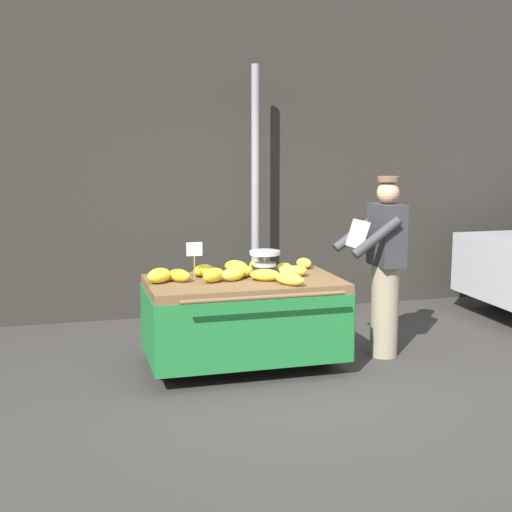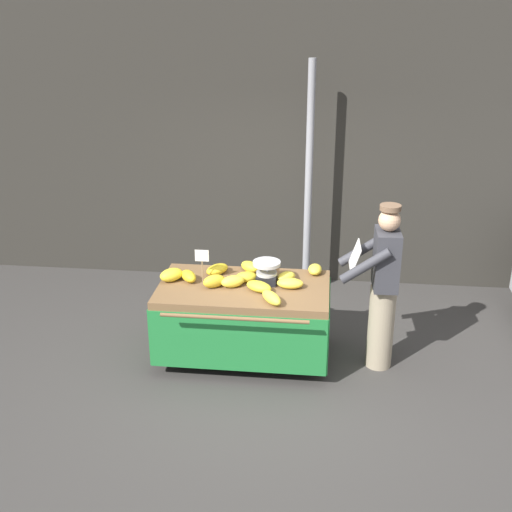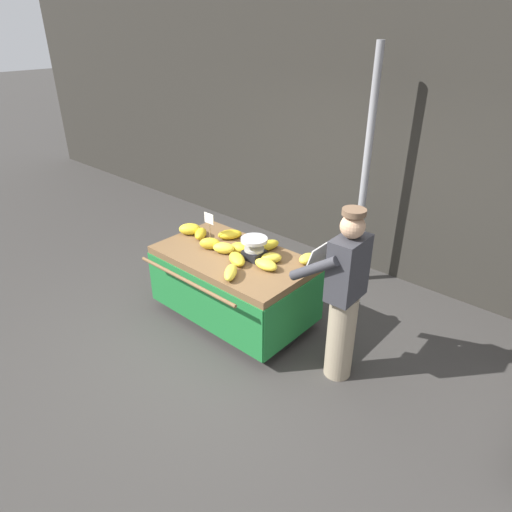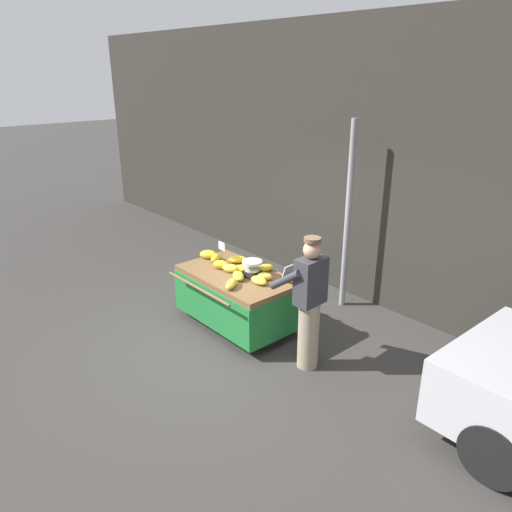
{
  "view_description": "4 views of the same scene",
  "coord_description": "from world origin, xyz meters",
  "px_view_note": "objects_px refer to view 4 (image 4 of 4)",
  "views": [
    {
      "loc": [
        -1.83,
        -5.43,
        2.01
      ],
      "look_at": [
        -0.18,
        0.55,
        1.0
      ],
      "focal_mm": 48.65,
      "sensor_mm": 36.0,
      "label": 1
    },
    {
      "loc": [
        0.46,
        -5.42,
        3.53
      ],
      "look_at": [
        -0.21,
        0.5,
        1.12
      ],
      "focal_mm": 45.43,
      "sensor_mm": 36.0,
      "label": 2
    },
    {
      "loc": [
        2.72,
        -2.63,
        3.08
      ],
      "look_at": [
        0.07,
        0.35,
        0.98
      ],
      "focal_mm": 31.79,
      "sensor_mm": 36.0,
      "label": 3
    },
    {
      "loc": [
        4.6,
        -3.53,
        3.53
      ],
      "look_at": [
        0.11,
        0.4,
        1.22
      ],
      "focal_mm": 34.27,
      "sensor_mm": 36.0,
      "label": 4
    }
  ],
  "objects_px": {
    "banana_bunch_7": "(264,276)",
    "banana_bunch_0": "(221,265)",
    "banana_bunch_9": "(216,258)",
    "banana_bunch_12": "(243,269)",
    "banana_bunch_10": "(230,268)",
    "banana_bunch_3": "(238,260)",
    "banana_bunch_11": "(257,264)",
    "weighing_scale": "(252,269)",
    "price_sign": "(222,248)",
    "banana_bunch_1": "(292,278)",
    "street_pole": "(348,218)",
    "banana_cart": "(237,288)",
    "banana_bunch_2": "(259,280)",
    "banana_bunch_6": "(238,276)",
    "banana_bunch_4": "(208,254)",
    "banana_bunch_5": "(231,284)",
    "banana_bunch_8": "(265,268)",
    "vendor_person": "(309,303)"
  },
  "relations": [
    {
      "from": "banana_bunch_7",
      "to": "banana_bunch_0",
      "type": "bearing_deg",
      "value": -163.62
    },
    {
      "from": "banana_bunch_9",
      "to": "banana_bunch_12",
      "type": "distance_m",
      "value": 0.59
    },
    {
      "from": "banana_bunch_10",
      "to": "banana_bunch_0",
      "type": "bearing_deg",
      "value": -171.37
    },
    {
      "from": "banana_bunch_3",
      "to": "banana_bunch_11",
      "type": "bearing_deg",
      "value": 15.67
    },
    {
      "from": "weighing_scale",
      "to": "banana_bunch_12",
      "type": "xyz_separation_m",
      "value": [
        -0.21,
        0.01,
        -0.07
      ]
    },
    {
      "from": "banana_bunch_9",
      "to": "banana_bunch_10",
      "type": "xyz_separation_m",
      "value": [
        0.47,
        -0.09,
        0.0
      ]
    },
    {
      "from": "weighing_scale",
      "to": "price_sign",
      "type": "height_order",
      "value": "price_sign"
    },
    {
      "from": "banana_bunch_10",
      "to": "banana_bunch_12",
      "type": "distance_m",
      "value": 0.18
    },
    {
      "from": "banana_bunch_0",
      "to": "banana_bunch_1",
      "type": "xyz_separation_m",
      "value": [
        0.99,
        0.45,
        -0.01
      ]
    },
    {
      "from": "banana_bunch_11",
      "to": "street_pole",
      "type": "bearing_deg",
      "value": 67.28
    },
    {
      "from": "weighing_scale",
      "to": "banana_bunch_10",
      "type": "height_order",
      "value": "weighing_scale"
    },
    {
      "from": "banana_cart",
      "to": "banana_bunch_11",
      "type": "bearing_deg",
      "value": 87.1
    },
    {
      "from": "banana_cart",
      "to": "banana_bunch_2",
      "type": "height_order",
      "value": "banana_bunch_2"
    },
    {
      "from": "weighing_scale",
      "to": "banana_bunch_0",
      "type": "distance_m",
      "value": 0.54
    },
    {
      "from": "banana_bunch_3",
      "to": "banana_bunch_6",
      "type": "xyz_separation_m",
      "value": [
        0.48,
        -0.38,
        0.0
      ]
    },
    {
      "from": "banana_bunch_4",
      "to": "banana_bunch_5",
      "type": "height_order",
      "value": "banana_bunch_4"
    },
    {
      "from": "banana_bunch_2",
      "to": "banana_bunch_8",
      "type": "bearing_deg",
      "value": 127.82
    },
    {
      "from": "street_pole",
      "to": "banana_bunch_0",
      "type": "bearing_deg",
      "value": -116.21
    },
    {
      "from": "banana_bunch_6",
      "to": "vendor_person",
      "type": "distance_m",
      "value": 1.21
    },
    {
      "from": "price_sign",
      "to": "banana_bunch_11",
      "type": "height_order",
      "value": "price_sign"
    },
    {
      "from": "weighing_scale",
      "to": "banana_bunch_5",
      "type": "relative_size",
      "value": 0.95
    },
    {
      "from": "banana_bunch_2",
      "to": "banana_bunch_7",
      "type": "relative_size",
      "value": 1.24
    },
    {
      "from": "banana_bunch_1",
      "to": "banana_bunch_10",
      "type": "bearing_deg",
      "value": -152.56
    },
    {
      "from": "banana_bunch_2",
      "to": "vendor_person",
      "type": "bearing_deg",
      "value": 0.27
    },
    {
      "from": "price_sign",
      "to": "banana_bunch_2",
      "type": "bearing_deg",
      "value": -4.25
    },
    {
      "from": "banana_cart",
      "to": "banana_bunch_4",
      "type": "relative_size",
      "value": 6.83
    },
    {
      "from": "banana_bunch_1",
      "to": "price_sign",
      "type": "bearing_deg",
      "value": -164.37
    },
    {
      "from": "banana_bunch_0",
      "to": "banana_bunch_7",
      "type": "relative_size",
      "value": 1.11
    },
    {
      "from": "banana_bunch_6",
      "to": "banana_bunch_0",
      "type": "bearing_deg",
      "value": 173.72
    },
    {
      "from": "weighing_scale",
      "to": "banana_bunch_7",
      "type": "distance_m",
      "value": 0.21
    },
    {
      "from": "banana_bunch_2",
      "to": "banana_bunch_7",
      "type": "xyz_separation_m",
      "value": [
        -0.05,
        0.14,
        0.0
      ]
    },
    {
      "from": "weighing_scale",
      "to": "banana_bunch_6",
      "type": "distance_m",
      "value": 0.22
    },
    {
      "from": "street_pole",
      "to": "banana_bunch_11",
      "type": "xyz_separation_m",
      "value": [
        -0.55,
        -1.31,
        -0.56
      ]
    },
    {
      "from": "banana_bunch_6",
      "to": "banana_bunch_8",
      "type": "distance_m",
      "value": 0.45
    },
    {
      "from": "banana_bunch_8",
      "to": "vendor_person",
      "type": "height_order",
      "value": "vendor_person"
    },
    {
      "from": "banana_bunch_9",
      "to": "vendor_person",
      "type": "xyz_separation_m",
      "value": [
        1.94,
        -0.05,
        -0.0
      ]
    },
    {
      "from": "banana_bunch_8",
      "to": "banana_bunch_10",
      "type": "bearing_deg",
      "value": -129.31
    },
    {
      "from": "banana_bunch_5",
      "to": "vendor_person",
      "type": "distance_m",
      "value": 1.11
    },
    {
      "from": "banana_bunch_0",
      "to": "banana_bunch_12",
      "type": "height_order",
      "value": "banana_bunch_0"
    },
    {
      "from": "banana_bunch_5",
      "to": "banana_bunch_8",
      "type": "height_order",
      "value": "banana_bunch_8"
    },
    {
      "from": "banana_bunch_0",
      "to": "banana_bunch_8",
      "type": "xyz_separation_m",
      "value": [
        0.49,
        0.4,
        -0.01
      ]
    },
    {
      "from": "banana_bunch_1",
      "to": "banana_bunch_10",
      "type": "distance_m",
      "value": 0.91
    },
    {
      "from": "banana_cart",
      "to": "banana_bunch_11",
      "type": "distance_m",
      "value": 0.46
    },
    {
      "from": "banana_bunch_2",
      "to": "banana_bunch_4",
      "type": "bearing_deg",
      "value": 177.99
    },
    {
      "from": "banana_bunch_5",
      "to": "banana_bunch_12",
      "type": "height_order",
      "value": "same"
    },
    {
      "from": "banana_bunch_3",
      "to": "banana_bunch_4",
      "type": "distance_m",
      "value": 0.49
    },
    {
      "from": "vendor_person",
      "to": "weighing_scale",
      "type": "bearing_deg",
      "value": 175.61
    },
    {
      "from": "banana_bunch_5",
      "to": "banana_bunch_7",
      "type": "distance_m",
      "value": 0.51
    },
    {
      "from": "price_sign",
      "to": "banana_bunch_7",
      "type": "distance_m",
      "value": 0.87
    },
    {
      "from": "price_sign",
      "to": "banana_bunch_7",
      "type": "bearing_deg",
      "value": 5.22
    }
  ]
}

